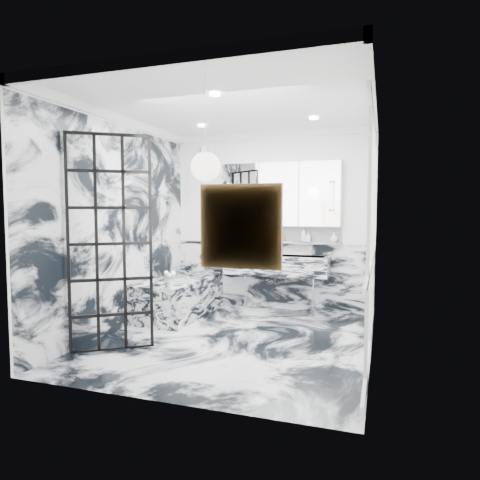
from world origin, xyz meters
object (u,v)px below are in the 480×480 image
(mirror_cabinet, at_px, (279,194))
(bathtub, at_px, (180,297))
(trough_sink, at_px, (276,265))
(crittall_door, at_px, (110,244))

(mirror_cabinet, xyz_separation_m, bathtub, (-1.32, -0.83, -1.54))
(mirror_cabinet, bearing_deg, trough_sink, -90.00)
(trough_sink, distance_m, mirror_cabinet, 1.10)
(bathtub, bearing_deg, crittall_door, -90.16)
(crittall_door, relative_size, trough_sink, 1.50)
(trough_sink, bearing_deg, mirror_cabinet, 90.00)
(crittall_door, bearing_deg, bathtub, 54.79)
(mirror_cabinet, bearing_deg, bathtub, -147.94)
(mirror_cabinet, height_order, bathtub, mirror_cabinet)
(crittall_door, height_order, trough_sink, crittall_door)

